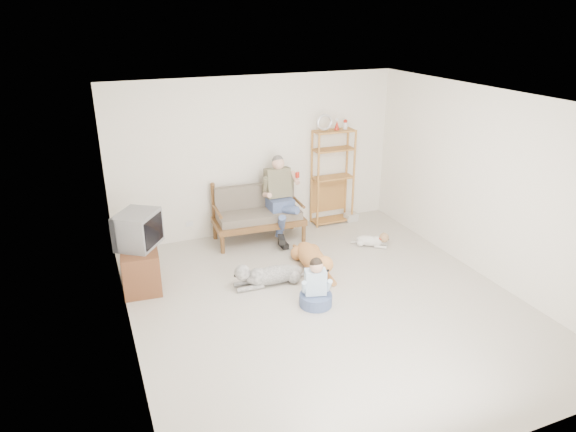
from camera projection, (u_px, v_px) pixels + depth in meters
name	position (u px, v px, depth m)	size (l,w,h in m)	color
floor	(327.00, 304.00, 6.89)	(5.50, 5.50, 0.00)	beige
ceiling	(334.00, 100.00, 5.88)	(5.50, 5.50, 0.00)	white
wall_back	(258.00, 156.00, 8.75)	(5.00, 5.00, 0.00)	white
wall_front	(488.00, 327.00, 4.03)	(5.00, 5.00, 0.00)	white
wall_left	(122.00, 242.00, 5.50)	(5.50, 5.50, 0.00)	white
wall_right	(488.00, 186.00, 7.27)	(5.50, 5.50, 0.00)	white
loveseat	(257.00, 212.00, 8.68)	(1.54, 0.79, 0.95)	brown
man	(281.00, 204.00, 8.55)	(0.55, 0.78, 1.27)	#4F6091
etagere	(333.00, 176.00, 9.22)	(0.77, 0.34, 2.03)	#BE893C
book_stack	(351.00, 217.00, 9.58)	(0.23, 0.17, 0.15)	silver
tv_stand	(140.00, 266.00, 7.25)	(0.58, 0.94, 0.60)	brown
crt_tv	(138.00, 230.00, 7.08)	(0.73, 0.76, 0.50)	slate
wall_outlet	(189.00, 224.00, 8.68)	(0.12, 0.02, 0.08)	white
golden_retriever	(314.00, 260.00, 7.70)	(0.44, 1.44, 0.44)	#CD8747
shaggy_dog	(267.00, 275.00, 7.32)	(1.26, 0.32, 0.37)	silver
terrier	(374.00, 240.00, 8.53)	(0.58, 0.47, 0.25)	silver
child	(316.00, 288.00, 6.77)	(0.44, 0.44, 0.69)	#4F6091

